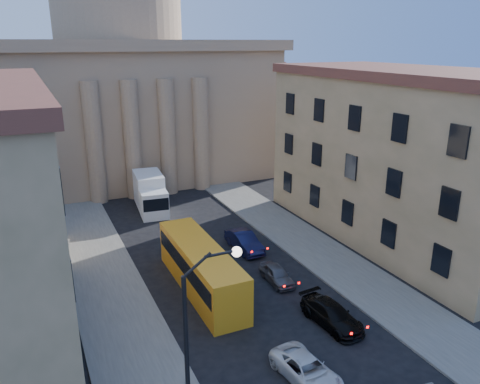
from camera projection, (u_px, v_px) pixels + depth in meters
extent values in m
cube|color=#57554F|center=(122.00, 324.00, 28.98)|extent=(5.00, 60.00, 0.15)
cube|color=#57554F|center=(346.00, 271.00, 35.76)|extent=(5.00, 60.00, 0.15)
cube|color=#8F7258|center=(125.00, 110.00, 62.79)|extent=(34.00, 26.00, 16.00)
cube|color=#8F7258|center=(120.00, 45.00, 60.22)|extent=(35.50, 27.50, 1.20)
cylinder|color=#8F7258|center=(117.00, 15.00, 59.12)|extent=(16.00, 16.00, 8.00)
cube|color=#8F7258|center=(269.00, 121.00, 70.21)|extent=(13.00, 13.00, 11.00)
cone|color=brown|center=(270.00, 69.00, 67.91)|extent=(26.02, 26.02, 4.00)
cylinder|color=#8F7258|center=(94.00, 144.00, 49.45)|extent=(1.80, 1.80, 13.00)
cylinder|color=#8F7258|center=(132.00, 140.00, 51.04)|extent=(1.80, 1.80, 13.00)
cylinder|color=#8F7258|center=(167.00, 137.00, 52.64)|extent=(1.80, 1.80, 13.00)
cylinder|color=#8F7258|center=(201.00, 135.00, 54.24)|extent=(1.80, 1.80, 13.00)
cube|color=tan|center=(403.00, 160.00, 40.49)|extent=(11.00, 26.00, 14.00)
cube|color=brown|center=(413.00, 73.00, 38.26)|extent=(11.60, 26.60, 0.80)
cylinder|color=black|center=(187.00, 362.00, 19.53)|extent=(0.20, 0.20, 8.00)
cylinder|color=black|center=(196.00, 265.00, 18.42)|extent=(1.30, 0.12, 0.96)
cylinder|color=black|center=(220.00, 254.00, 18.73)|extent=(1.30, 0.12, 0.12)
sphere|color=white|center=(237.00, 252.00, 19.04)|extent=(0.44, 0.44, 0.44)
imported|color=silver|center=(307.00, 370.00, 24.08)|extent=(2.56, 4.68, 1.24)
imported|color=black|center=(332.00, 315.00, 28.88)|extent=(2.35, 4.88, 1.37)
imported|color=#4D4D52|center=(277.00, 274.00, 34.04)|extent=(1.56, 3.70, 1.25)
imported|color=black|center=(244.00, 241.00, 39.29)|extent=(1.78, 4.74, 1.55)
cube|color=orange|center=(201.00, 268.00, 32.80)|extent=(2.64, 11.50, 3.24)
cube|color=black|center=(201.00, 261.00, 32.64)|extent=(2.70, 10.87, 1.15)
cylinder|color=black|center=(209.00, 315.00, 29.11)|extent=(0.32, 1.05, 1.04)
cylinder|color=black|center=(239.00, 308.00, 29.94)|extent=(0.32, 1.05, 1.04)
cylinder|color=black|center=(170.00, 261.00, 36.34)|extent=(0.32, 1.05, 1.04)
cylinder|color=black|center=(195.00, 256.00, 37.17)|extent=(0.32, 1.05, 1.04)
cube|color=silver|center=(154.00, 204.00, 46.59)|extent=(2.84, 2.94, 2.70)
cube|color=black|center=(156.00, 205.00, 45.33)|extent=(2.48, 0.37, 1.24)
cube|color=silver|center=(149.00, 189.00, 49.14)|extent=(3.14, 4.97, 3.49)
cylinder|color=black|center=(144.00, 215.00, 46.09)|extent=(0.41, 1.04, 1.01)
cylinder|color=black|center=(167.00, 212.00, 46.80)|extent=(0.41, 1.04, 1.01)
cylinder|color=black|center=(138.00, 201.00, 50.14)|extent=(0.41, 1.04, 1.01)
cylinder|color=black|center=(159.00, 199.00, 50.85)|extent=(0.41, 1.04, 1.01)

